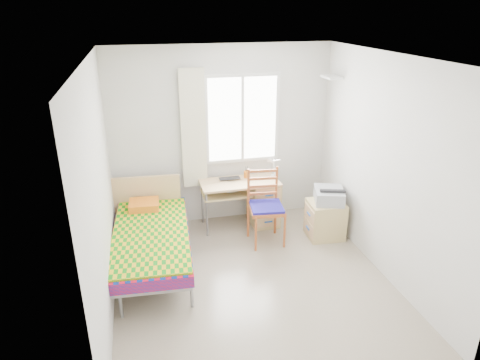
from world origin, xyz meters
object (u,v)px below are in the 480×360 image
Objects in this scene: bed at (151,235)px; printer at (329,195)px; chair at (266,202)px; cabinet at (325,220)px; desk at (259,200)px.

printer is at bearing 7.88° from bed.
bed reaches higher than printer.
chair is at bearing -167.19° from printer.
chair is 0.90m from printer.
chair reaches higher than printer.
chair is 1.96× the size of cabinet.
bed reaches higher than desk.
printer is (2.46, 0.17, 0.21)m from bed.
bed is 1.79m from desk.
chair is 0.91m from cabinet.
cabinet is at bearing -130.83° from printer.
cabinet is at bearing -0.09° from chair.
bed is at bearing -164.29° from chair.
desk is 1.09× the size of chair.
desk is at bearing 162.90° from printer.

